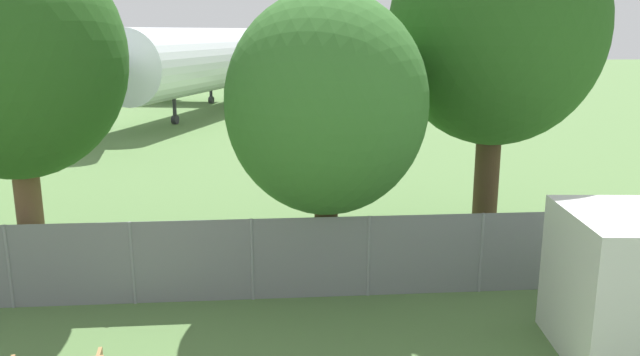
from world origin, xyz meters
name	(u,v)px	position (x,y,z in m)	size (l,w,h in m)	color
perimeter_fence	(252,260)	(0.00, 9.51, 0.92)	(56.07, 0.07, 1.84)	gray
airplane	(235,57)	(-2.11, 45.89, 3.73)	(30.51, 38.50, 12.39)	white
tree_near_hangar	(326,105)	(1.68, 10.26, 4.18)	(4.45, 4.45, 6.65)	#4C3823
tree_left_of_cabin	(496,29)	(6.24, 12.62, 5.81)	(5.49, 5.49, 8.86)	#4C3823
tree_behind_benches	(13,59)	(-4.93, 10.51, 5.19)	(4.72, 4.72, 7.81)	brown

